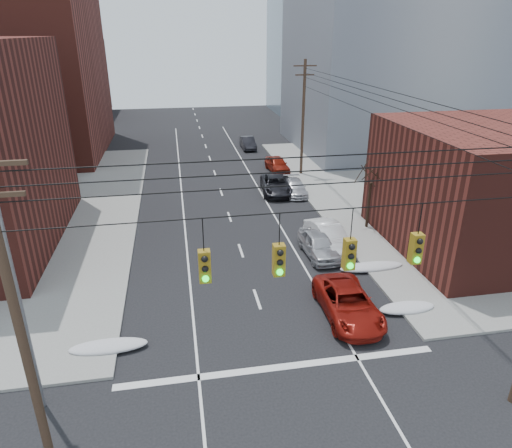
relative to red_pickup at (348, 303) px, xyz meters
name	(u,v)px	position (x,y,z in m)	size (l,w,h in m)	color
sidewalk_ne	(512,185)	(22.78, 17.33, -0.67)	(40.00, 40.00, 0.15)	gray
building_brick_far	(32,80)	(-30.22, 64.33, 5.25)	(22.00, 18.00, 12.00)	#531F18
building_office	(395,39)	(17.78, 34.33, 11.75)	(22.00, 20.00, 25.00)	gray
building_glass	(335,46)	(19.78, 60.33, 10.25)	(20.00, 18.00, 22.00)	gray
utility_pole_left	(18,323)	(-12.72, -6.67, 5.03)	(2.20, 0.28, 11.00)	#473323
utility_pole_far	(303,117)	(4.28, 24.33, 5.03)	(2.20, 0.28, 11.00)	#473323
traffic_signals	(315,255)	(-4.13, -6.70, 6.42)	(17.00, 0.42, 2.02)	black
street_light	(14,281)	(-13.72, -3.67, 4.79)	(0.44, 0.44, 9.32)	gray
bare_tree	(369,199)	(5.36, 10.33, 1.57)	(2.09, 2.20, 4.93)	black
snow_nw	(108,346)	(-11.62, -0.67, -0.54)	(3.50, 1.08, 0.42)	silver
snow_ne	(407,308)	(3.18, -0.17, -0.54)	(3.00, 1.08, 0.42)	silver
snow_east_far	(371,267)	(3.18, 4.33, -0.54)	(4.00, 1.08, 0.42)	silver
red_pickup	(348,303)	(0.00, 0.00, 0.00)	(2.49, 5.40, 1.50)	maroon
parked_car_a	(318,245)	(0.58, 6.80, 0.01)	(1.79, 4.45, 1.51)	#B6B7BB
parked_car_b	(329,236)	(1.65, 7.91, 0.04)	(1.67, 4.80, 1.58)	white
parked_car_c	(276,185)	(0.58, 19.29, -0.01)	(2.46, 5.34, 1.48)	black
parked_car_d	(295,187)	(2.18, 18.65, -0.13)	(1.75, 4.30, 1.25)	silver
parked_car_e	(277,164)	(2.18, 25.89, 0.00)	(1.77, 4.41, 1.50)	maroon
parked_car_f	(248,143)	(0.78, 36.06, -0.04)	(1.51, 4.33, 1.43)	black
lot_car_a	(28,224)	(-18.56, 13.46, 0.12)	(1.53, 4.39, 1.45)	white
lot_car_b	(11,220)	(-20.06, 14.74, 0.02)	(2.04, 4.43, 1.23)	#B6B5BB
lot_car_d	(5,201)	(-21.60, 18.60, 0.17)	(1.83, 4.54, 1.55)	silver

